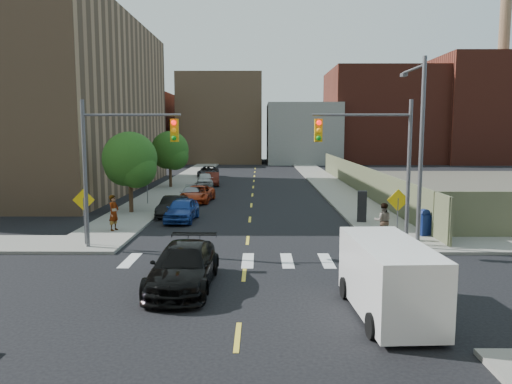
{
  "coord_description": "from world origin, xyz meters",
  "views": [
    {
      "loc": [
        0.58,
        -17.01,
        5.61
      ],
      "look_at": [
        0.4,
        12.02,
        2.0
      ],
      "focal_mm": 35.0,
      "sensor_mm": 36.0,
      "label": 1
    }
  ],
  "objects_px": {
    "parked_car_maroon": "(212,179)",
    "parked_car_blue": "(182,210)",
    "parked_car_red": "(198,194)",
    "parked_car_black": "(173,206)",
    "payphone": "(362,206)",
    "black_sedan": "(184,267)",
    "parked_car_silver": "(191,194)",
    "parked_car_white": "(205,179)",
    "pedestrian_west": "(114,213)",
    "mailbox": "(424,223)",
    "parked_car_grey": "(208,172)",
    "pedestrian_east": "(383,221)",
    "cargo_van": "(387,275)"
  },
  "relations": [
    {
      "from": "parked_car_silver",
      "to": "black_sedan",
      "type": "height_order",
      "value": "black_sedan"
    },
    {
      "from": "parked_car_grey",
      "to": "pedestrian_west",
      "type": "distance_m",
      "value": 32.49
    },
    {
      "from": "parked_car_silver",
      "to": "payphone",
      "type": "distance_m",
      "value": 14.6
    },
    {
      "from": "parked_car_maroon",
      "to": "parked_car_blue",
      "type": "bearing_deg",
      "value": -94.41
    },
    {
      "from": "black_sedan",
      "to": "cargo_van",
      "type": "xyz_separation_m",
      "value": [
        6.6,
        -2.52,
        0.44
      ]
    },
    {
      "from": "parked_car_red",
      "to": "parked_car_black",
      "type": "bearing_deg",
      "value": -92.63
    },
    {
      "from": "parked_car_blue",
      "to": "parked_car_black",
      "type": "bearing_deg",
      "value": 117.97
    },
    {
      "from": "cargo_van",
      "to": "mailbox",
      "type": "height_order",
      "value": "cargo_van"
    },
    {
      "from": "parked_car_red",
      "to": "payphone",
      "type": "relative_size",
      "value": 2.5
    },
    {
      "from": "parked_car_blue",
      "to": "pedestrian_east",
      "type": "bearing_deg",
      "value": -24.22
    },
    {
      "from": "parked_car_blue",
      "to": "parked_car_silver",
      "type": "bearing_deg",
      "value": 96.31
    },
    {
      "from": "parked_car_blue",
      "to": "black_sedan",
      "type": "relative_size",
      "value": 0.8
    },
    {
      "from": "pedestrian_west",
      "to": "parked_car_maroon",
      "type": "bearing_deg",
      "value": 10.99
    },
    {
      "from": "parked_car_red",
      "to": "mailbox",
      "type": "xyz_separation_m",
      "value": [
        13.43,
        -13.01,
        0.18
      ]
    },
    {
      "from": "parked_car_black",
      "to": "parked_car_maroon",
      "type": "bearing_deg",
      "value": 92.9
    },
    {
      "from": "parked_car_red",
      "to": "payphone",
      "type": "xyz_separation_m",
      "value": [
        10.99,
        -9.04,
        0.43
      ]
    },
    {
      "from": "parked_car_white",
      "to": "pedestrian_west",
      "type": "relative_size",
      "value": 2.06
    },
    {
      "from": "parked_car_grey",
      "to": "parked_car_maroon",
      "type": "bearing_deg",
      "value": -81.15
    },
    {
      "from": "parked_car_blue",
      "to": "mailbox",
      "type": "relative_size",
      "value": 3.05
    },
    {
      "from": "parked_car_white",
      "to": "mailbox",
      "type": "height_order",
      "value": "mailbox"
    },
    {
      "from": "parked_car_blue",
      "to": "parked_car_maroon",
      "type": "relative_size",
      "value": 1.05
    },
    {
      "from": "parked_car_blue",
      "to": "parked_car_red",
      "type": "xyz_separation_m",
      "value": [
        -0.03,
        8.17,
        -0.08
      ]
    },
    {
      "from": "parked_car_grey",
      "to": "pedestrian_west",
      "type": "bearing_deg",
      "value": -92.99
    },
    {
      "from": "mailbox",
      "to": "parked_car_grey",
      "type": "bearing_deg",
      "value": 91.52
    },
    {
      "from": "parked_car_white",
      "to": "parked_car_grey",
      "type": "xyz_separation_m",
      "value": [
        -0.65,
        9.43,
        -0.01
      ]
    },
    {
      "from": "black_sedan",
      "to": "pedestrian_west",
      "type": "xyz_separation_m",
      "value": [
        -5.25,
        9.49,
        0.36
      ]
    },
    {
      "from": "parked_car_silver",
      "to": "parked_car_maroon",
      "type": "height_order",
      "value": "parked_car_maroon"
    },
    {
      "from": "parked_car_silver",
      "to": "pedestrian_east",
      "type": "height_order",
      "value": "pedestrian_east"
    },
    {
      "from": "parked_car_blue",
      "to": "pedestrian_east",
      "type": "relative_size",
      "value": 2.33
    },
    {
      "from": "parked_car_black",
      "to": "pedestrian_east",
      "type": "height_order",
      "value": "pedestrian_east"
    },
    {
      "from": "parked_car_red",
      "to": "parked_car_grey",
      "type": "xyz_separation_m",
      "value": [
        -1.27,
        20.6,
        0.03
      ]
    },
    {
      "from": "parked_car_red",
      "to": "payphone",
      "type": "height_order",
      "value": "payphone"
    },
    {
      "from": "parked_car_blue",
      "to": "parked_car_silver",
      "type": "relative_size",
      "value": 1.0
    },
    {
      "from": "parked_car_red",
      "to": "parked_car_silver",
      "type": "relative_size",
      "value": 1.1
    },
    {
      "from": "parked_car_blue",
      "to": "parked_car_white",
      "type": "bearing_deg",
      "value": 94.63
    },
    {
      "from": "black_sedan",
      "to": "mailbox",
      "type": "distance_m",
      "value": 14.04
    },
    {
      "from": "parked_car_black",
      "to": "parked_car_silver",
      "type": "height_order",
      "value": "parked_car_black"
    },
    {
      "from": "mailbox",
      "to": "parked_car_maroon",
      "type": "bearing_deg",
      "value": 96.11
    },
    {
      "from": "parked_car_red",
      "to": "parked_car_white",
      "type": "xyz_separation_m",
      "value": [
        -0.63,
        11.17,
        0.04
      ]
    },
    {
      "from": "parked_car_blue",
      "to": "parked_car_red",
      "type": "bearing_deg",
      "value": 92.89
    },
    {
      "from": "parked_car_red",
      "to": "parked_car_maroon",
      "type": "distance_m",
      "value": 11.97
    },
    {
      "from": "parked_car_blue",
      "to": "mailbox",
      "type": "height_order",
      "value": "mailbox"
    },
    {
      "from": "parked_car_silver",
      "to": "parked_car_maroon",
      "type": "bearing_deg",
      "value": 87.24
    },
    {
      "from": "parked_car_black",
      "to": "parked_car_maroon",
      "type": "xyz_separation_m",
      "value": [
        0.86,
        18.32,
        0.02
      ]
    },
    {
      "from": "parked_car_white",
      "to": "parked_car_blue",
      "type": "bearing_deg",
      "value": -93.94
    },
    {
      "from": "cargo_van",
      "to": "black_sedan",
      "type": "bearing_deg",
      "value": 156.02
    },
    {
      "from": "payphone",
      "to": "pedestrian_west",
      "type": "relative_size",
      "value": 0.95
    },
    {
      "from": "parked_car_grey",
      "to": "black_sedan",
      "type": "bearing_deg",
      "value": -85.09
    },
    {
      "from": "parked_car_red",
      "to": "black_sedan",
      "type": "relative_size",
      "value": 0.87
    },
    {
      "from": "parked_car_maroon",
      "to": "pedestrian_east",
      "type": "relative_size",
      "value": 2.21
    }
  ]
}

